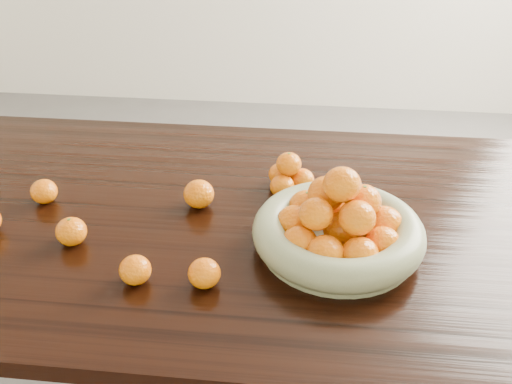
# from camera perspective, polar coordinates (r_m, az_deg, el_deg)

# --- Properties ---
(dining_table) EXTENTS (2.00, 1.00, 0.75)m
(dining_table) POSITION_cam_1_polar(r_m,az_deg,el_deg) (1.43, -1.67, -5.28)
(dining_table) COLOR black
(dining_table) RESTS_ON ground
(fruit_bowl) EXTENTS (0.38, 0.38, 0.20)m
(fruit_bowl) POSITION_cam_1_polar(r_m,az_deg,el_deg) (1.25, 8.21, -3.64)
(fruit_bowl) COLOR gray
(fruit_bowl) RESTS_ON dining_table
(orange_pyramid) EXTENTS (0.12, 0.12, 0.11)m
(orange_pyramid) POSITION_cam_1_polar(r_m,az_deg,el_deg) (1.46, 3.26, 1.63)
(orange_pyramid) COLOR orange
(orange_pyramid) RESTS_ON dining_table
(loose_orange_0) EXTENTS (0.07, 0.07, 0.06)m
(loose_orange_0) POSITION_cam_1_polar(r_m,az_deg,el_deg) (1.33, -17.99, -3.78)
(loose_orange_0) COLOR orange
(loose_orange_0) RESTS_ON dining_table
(loose_orange_1) EXTENTS (0.07, 0.07, 0.06)m
(loose_orange_1) POSITION_cam_1_polar(r_m,az_deg,el_deg) (1.19, -11.98, -7.64)
(loose_orange_1) COLOR orange
(loose_orange_1) RESTS_ON dining_table
(loose_orange_2) EXTENTS (0.07, 0.07, 0.06)m
(loose_orange_2) POSITION_cam_1_polar(r_m,az_deg,el_deg) (1.16, -5.19, -8.10)
(loose_orange_2) COLOR orange
(loose_orange_2) RESTS_ON dining_table
(loose_orange_3) EXTENTS (0.07, 0.07, 0.06)m
(loose_orange_3) POSITION_cam_1_polar(r_m,az_deg,el_deg) (1.51, -20.44, 0.06)
(loose_orange_3) COLOR orange
(loose_orange_3) RESTS_ON dining_table
(loose_orange_5) EXTENTS (0.08, 0.08, 0.07)m
(loose_orange_5) POSITION_cam_1_polar(r_m,az_deg,el_deg) (1.40, -5.73, -0.20)
(loose_orange_5) COLOR orange
(loose_orange_5) RESTS_ON dining_table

